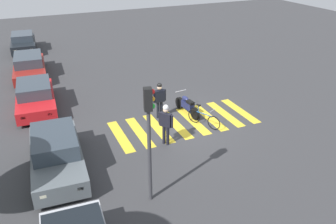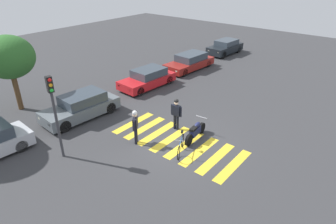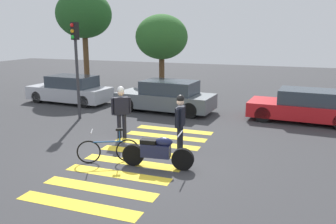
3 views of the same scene
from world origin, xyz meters
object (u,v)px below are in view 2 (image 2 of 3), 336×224
Objects in this scene: leaning_bicycle at (181,146)px; officer_by_motorcycle at (135,125)px; traffic_light_pole at (54,105)px; car_black_suv at (225,47)px; police_motorcycle at (195,131)px; car_red_convertible at (148,78)px; officer_on_foot at (176,112)px; car_grey_coupe at (81,107)px; car_maroon_wagon at (190,62)px.

officer_by_motorcycle is (-0.75, 2.24, 0.69)m from leaning_bicycle.
car_black_suv is at bearing 7.63° from traffic_light_pole.
police_motorcycle is 1.44m from leaning_bicycle.
officer_on_foot is at bearing -123.71° from car_red_convertible.
car_red_convertible is (5.95, 4.66, -0.43)m from officer_by_motorcycle.
traffic_light_pole reaches higher than officer_on_foot.
car_maroon_wagon is (11.13, 0.14, -0.06)m from car_grey_coupe.
leaning_bicycle is 0.88× the size of officer_on_foot.
officer_on_foot is at bearing -148.92° from car_maroon_wagon.
officer_by_motorcycle is at bearing 135.95° from police_motorcycle.
leaning_bicycle is 2.46m from officer_by_motorcycle.
car_black_suv is (6.07, -0.01, 0.03)m from car_maroon_wagon.
traffic_light_pole reaches higher than police_motorcycle.
traffic_light_pole reaches higher than car_maroon_wagon.
car_maroon_wagon reaches higher than police_motorcycle.
car_red_convertible is (5.96, 0.23, -0.05)m from car_grey_coupe.
traffic_light_pole reaches higher than car_grey_coupe.
officer_by_motorcycle reaches higher than car_grey_coupe.
officer_by_motorcycle is at bearing -165.16° from car_black_suv.
officer_by_motorcycle is at bearing 108.52° from leaning_bicycle.
officer_by_motorcycle is at bearing 163.23° from officer_on_foot.
car_black_suv is at bearing 19.57° from officer_on_foot.
car_grey_coupe is 1.09× the size of car_black_suv.
car_grey_coupe is (-0.00, 4.43, -0.38)m from officer_by_motorcycle.
officer_on_foot is 5.68m from car_grey_coupe.
officer_by_motorcycle is 7.57m from car_red_convertible.
leaning_bicycle is 0.33× the size of car_maroon_wagon.
leaning_bicycle is at bearing -83.56° from car_grey_coupe.
police_motorcycle is 1.11× the size of officer_on_foot.
officer_on_foot is (1.62, 1.53, 0.67)m from leaning_bicycle.
officer_on_foot is at bearing -160.43° from car_black_suv.
police_motorcycle is 1.53m from officer_on_foot.
car_black_suv is 1.05× the size of traffic_light_pole.
leaning_bicycle is 0.36× the size of car_red_convertible.
leaning_bicycle is at bearing -127.04° from car_red_convertible.
officer_on_foot is 0.99× the size of officer_by_motorcycle.
officer_on_foot reaches higher than car_black_suv.
leaning_bicycle is at bearing -174.87° from police_motorcycle.
car_grey_coupe reaches higher than car_maroon_wagon.
leaning_bicycle is 8.64m from car_red_convertible.
car_black_suv reaches higher than leaning_bicycle.
officer_by_motorcycle is at bearing -31.71° from traffic_light_pole.
car_maroon_wagon is (8.95, 6.68, 0.18)m from police_motorcycle.
leaning_bicycle is 6.01m from traffic_light_pole.
traffic_light_pole reaches higher than car_red_convertible.
car_maroon_wagon is 6.07m from car_black_suv.
car_black_suv is (14.82, 5.27, -0.39)m from officer_on_foot.
leaning_bicycle is 2.32m from officer_on_foot.
officer_on_foot is 15.74m from car_black_suv.
officer_by_motorcycle is 0.46× the size of traffic_light_pole.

